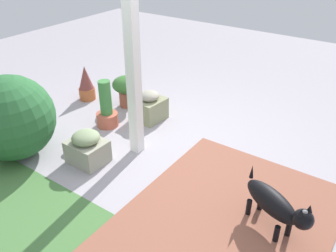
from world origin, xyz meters
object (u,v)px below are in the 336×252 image
round_shrub (11,118)px  dog (275,204)px  terracotta_pot_spiky (86,84)px  terracotta_pot_tall (107,110)px  terracotta_pot_broad (126,88)px  porch_pillar (132,49)px  stone_planter_nearest (149,107)px  stone_planter_mid (87,148)px

round_shrub → dog: size_ratio=1.39×
round_shrub → terracotta_pot_spiky: round_shrub is taller
terracotta_pot_tall → dog: size_ratio=0.92×
terracotta_pot_broad → dog: 2.95m
round_shrub → dog: (-2.93, -0.56, -0.20)m
porch_pillar → terracotta_pot_tall: bearing=-18.8°
dog → porch_pillar: bearing=-9.8°
terracotta_pot_broad → terracotta_pot_spiky: size_ratio=0.87×
terracotta_pot_broad → stone_planter_nearest: bearing=165.7°
porch_pillar → stone_planter_mid: size_ratio=5.98×
dog → terracotta_pot_spiky: bearing=-16.4°
stone_planter_mid → dog: (-2.13, -0.20, 0.11)m
porch_pillar → terracotta_pot_spiky: size_ratio=4.70×
stone_planter_nearest → round_shrub: (0.75, 1.59, 0.30)m
round_shrub → stone_planter_mid: bearing=-155.5°
round_shrub → terracotta_pot_tall: round_shrub is taller
terracotta_pot_spiky → dog: bearing=163.6°
stone_planter_nearest → dog: bearing=154.6°
porch_pillar → stone_planter_mid: bearing=58.1°
porch_pillar → round_shrub: 1.62m
dog → stone_planter_nearest: bearing=-25.4°
stone_planter_mid → terracotta_pot_broad: bearing=-67.2°
dog → stone_planter_mid: bearing=5.3°
porch_pillar → stone_planter_nearest: 1.35m
stone_planter_nearest → dog: dog is taller
stone_planter_nearest → stone_planter_mid: bearing=92.1°
porch_pillar → terracotta_pot_tall: (0.72, -0.24, -1.04)m
stone_planter_nearest → stone_planter_mid: 1.23m
stone_planter_mid → terracotta_pot_spiky: terracotta_pot_spiky is taller
terracotta_pot_broad → dog: dog is taller
stone_planter_mid → terracotta_pot_broad: size_ratio=0.91×
round_shrub → terracotta_pot_tall: 1.21m
round_shrub → terracotta_pot_broad: bearing=-97.4°
porch_pillar → round_shrub: (1.11, 0.87, -0.78)m
terracotta_pot_spiky → dog: (-3.37, 0.99, 0.04)m
stone_planter_nearest → round_shrub: round_shrub is taller
stone_planter_nearest → terracotta_pot_tall: 0.60m
stone_planter_mid → stone_planter_nearest: bearing=-87.9°
stone_planter_mid → terracotta_pot_spiky: 1.72m
stone_planter_nearest → terracotta_pot_tall: terracotta_pot_tall is taller
stone_planter_nearest → terracotta_pot_tall: bearing=53.1°
terracotta_pot_spiky → dog: size_ratio=0.76×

